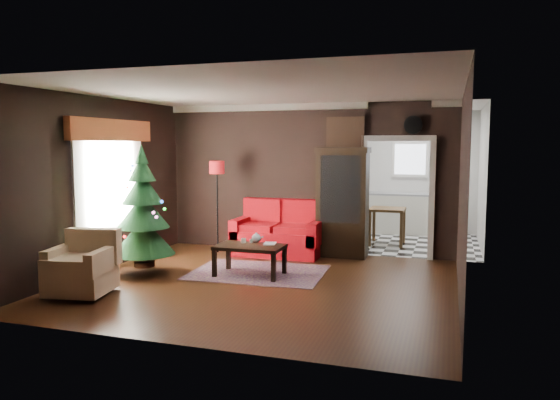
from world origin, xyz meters
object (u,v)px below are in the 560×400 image
(coffee_table, at_px, (250,260))
(christmas_tree, at_px, (143,208))
(loveseat, at_px, (279,228))
(wall_clock, at_px, (413,125))
(curio_cabinet, at_px, (342,205))
(floor_lamp, at_px, (217,209))
(armchair, at_px, (80,262))
(teapot, at_px, (256,238))
(kitchen_table, at_px, (387,226))

(coffee_table, bearing_deg, christmas_tree, -166.84)
(loveseat, height_order, wall_clock, wall_clock)
(christmas_tree, relative_size, coffee_table, 1.79)
(curio_cabinet, distance_m, floor_lamp, 2.35)
(armchair, bearing_deg, teapot, 37.05)
(wall_clock, height_order, kitchen_table, wall_clock)
(curio_cabinet, distance_m, teapot, 1.98)
(loveseat, relative_size, floor_lamp, 0.94)
(floor_lamp, relative_size, coffee_table, 1.73)
(floor_lamp, height_order, christmas_tree, christmas_tree)
(floor_lamp, relative_size, teapot, 10.96)
(floor_lamp, bearing_deg, wall_clock, 8.64)
(curio_cabinet, xyz_separation_m, teapot, (-1.07, -1.62, -0.39))
(armchair, height_order, wall_clock, wall_clock)
(loveseat, height_order, christmas_tree, christmas_tree)
(coffee_table, bearing_deg, loveseat, 92.33)
(armchair, relative_size, teapot, 5.00)
(coffee_table, xyz_separation_m, kitchen_table, (1.73, 3.30, 0.13))
(curio_cabinet, relative_size, armchair, 2.31)
(teapot, bearing_deg, wall_clock, 38.37)
(curio_cabinet, bearing_deg, wall_clock, 8.53)
(coffee_table, relative_size, kitchen_table, 1.39)
(coffee_table, bearing_deg, floor_lamp, 129.34)
(curio_cabinet, bearing_deg, armchair, -128.73)
(loveseat, height_order, armchair, loveseat)
(christmas_tree, bearing_deg, teapot, 20.95)
(floor_lamp, height_order, armchair, floor_lamp)
(curio_cabinet, relative_size, christmas_tree, 1.02)
(christmas_tree, xyz_separation_m, kitchen_table, (3.38, 3.68, -0.68))
(loveseat, height_order, floor_lamp, floor_lamp)
(coffee_table, bearing_deg, curio_cabinet, 59.88)
(floor_lamp, distance_m, coffee_table, 2.04)
(loveseat, xyz_separation_m, coffee_table, (0.07, -1.65, -0.25))
(kitchen_table, bearing_deg, christmas_tree, -132.53)
(kitchen_table, bearing_deg, armchair, -125.10)
(kitchen_table, bearing_deg, floor_lamp, -149.01)
(floor_lamp, bearing_deg, curio_cabinet, 8.69)
(christmas_tree, height_order, coffee_table, christmas_tree)
(loveseat, relative_size, curio_cabinet, 0.89)
(teapot, bearing_deg, curio_cabinet, 56.53)
(loveseat, xyz_separation_m, christmas_tree, (-1.58, -2.03, 0.55))
(floor_lamp, distance_m, armchair, 3.29)
(armchair, bearing_deg, kitchen_table, 44.50)
(teapot, bearing_deg, coffee_table, -93.30)
(floor_lamp, relative_size, wall_clock, 5.63)
(curio_cabinet, xyz_separation_m, christmas_tree, (-2.73, -2.25, 0.10))
(coffee_table, relative_size, wall_clock, 3.26)
(loveseat, bearing_deg, armchair, -117.11)
(curio_cabinet, height_order, kitchen_table, curio_cabinet)
(christmas_tree, xyz_separation_m, teapot, (1.66, 0.63, -0.49))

